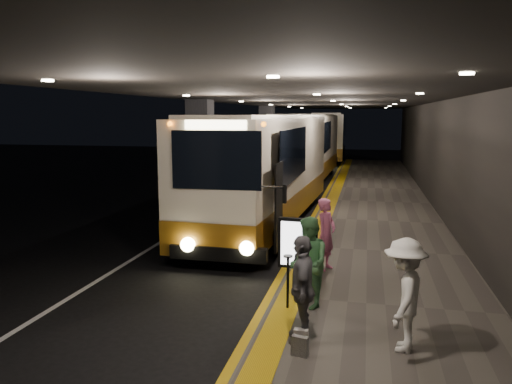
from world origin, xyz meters
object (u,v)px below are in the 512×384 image
(passenger_waiting_green, at_px, (309,262))
(bag_polka, at_px, (300,346))
(passenger_waiting_grey, at_px, (302,288))
(bag_plain, at_px, (301,338))
(stanchion_post, at_px, (288,282))
(info_sign, at_px, (298,245))
(passenger_boarding, at_px, (326,234))
(coach_main, at_px, (266,174))
(coach_second, at_px, (306,151))
(passenger_waiting_white, at_px, (404,295))
(coach_third, at_px, (327,138))

(passenger_waiting_green, bearing_deg, bag_polka, -23.06)
(passenger_waiting_grey, distance_m, bag_plain, 0.79)
(passenger_waiting_green, distance_m, bag_plain, 1.89)
(passenger_waiting_grey, distance_m, stanchion_post, 1.44)
(bag_polka, xyz_separation_m, info_sign, (-0.38, 2.40, 0.97))
(passenger_waiting_green, bearing_deg, passenger_waiting_grey, -23.71)
(passenger_boarding, bearing_deg, passenger_waiting_green, -158.17)
(coach_main, height_order, passenger_waiting_grey, coach_main)
(coach_second, relative_size, passenger_waiting_green, 6.86)
(passenger_waiting_white, distance_m, info_sign, 2.67)
(coach_third, height_order, passenger_waiting_green, coach_third)
(bag_polka, bearing_deg, info_sign, 99.00)
(passenger_waiting_green, bearing_deg, coach_third, 157.71)
(passenger_boarding, distance_m, passenger_waiting_green, 2.48)
(bag_polka, relative_size, bag_plain, 1.10)
(bag_polka, bearing_deg, passenger_waiting_green, 93.20)
(bag_plain, height_order, stanchion_post, stanchion_post)
(info_sign, bearing_deg, bag_polka, -76.03)
(passenger_boarding, distance_m, passenger_waiting_grey, 3.98)
(coach_main, bearing_deg, bag_plain, -72.55)
(coach_second, height_order, info_sign, coach_second)
(bag_plain, bearing_deg, passenger_waiting_green, 92.95)
(passenger_waiting_white, bearing_deg, passenger_boarding, -147.36)
(coach_main, bearing_deg, coach_second, 92.77)
(coach_main, height_order, bag_plain, coach_main)
(stanchion_post, bearing_deg, passenger_waiting_grey, -71.44)
(coach_second, height_order, bag_plain, coach_second)
(passenger_waiting_green, bearing_deg, passenger_waiting_white, 22.51)
(passenger_waiting_green, distance_m, bag_polka, 2.19)
(coach_main, distance_m, passenger_waiting_green, 8.17)
(coach_second, xyz_separation_m, stanchion_post, (2.05, -19.69, -1.16))
(passenger_boarding, bearing_deg, info_sign, -165.60)
(coach_second, xyz_separation_m, passenger_waiting_green, (2.43, -19.50, -0.79))
(coach_third, bearing_deg, passenger_waiting_white, -86.74)
(passenger_boarding, relative_size, info_sign, 1.04)
(passenger_waiting_green, distance_m, passenger_waiting_grey, 1.51)
(passenger_boarding, bearing_deg, coach_main, 50.53)
(passenger_waiting_green, xyz_separation_m, bag_polka, (0.12, -2.06, -0.73))
(coach_main, bearing_deg, info_sign, -71.19)
(passenger_waiting_grey, distance_m, info_sign, 1.89)
(passenger_waiting_grey, xyz_separation_m, stanchion_post, (-0.44, 1.32, -0.38))
(coach_main, height_order, coach_third, coach_third)
(passenger_waiting_white, bearing_deg, info_sign, -121.69)
(bag_polka, bearing_deg, passenger_boarding, 89.81)
(bag_plain, bearing_deg, passenger_boarding, 89.44)
(info_sign, distance_m, stanchion_post, 0.81)
(coach_main, relative_size, coach_second, 1.00)
(passenger_waiting_white, distance_m, stanchion_post, 2.46)
(coach_third, bearing_deg, info_sign, -89.63)
(passenger_waiting_white, xyz_separation_m, bag_plain, (-1.59, -0.26, -0.76))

